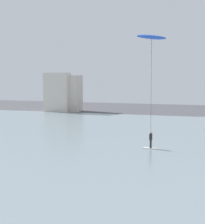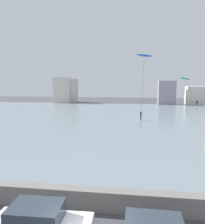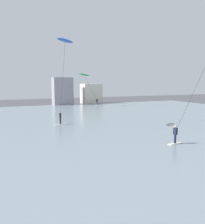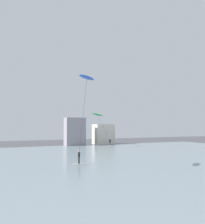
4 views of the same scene
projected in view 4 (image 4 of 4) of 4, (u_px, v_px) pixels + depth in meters
name	position (u px, v px, depth m)	size (l,w,h in m)	color
water_bay	(56.00, 166.00, 29.13)	(84.00, 52.00, 0.10)	gray
far_shore_buildings	(15.00, 132.00, 53.53)	(41.58, 5.41, 7.40)	beige
kitesurfer_green	(99.00, 118.00, 54.04)	(5.31, 2.25, 7.43)	silver
kitesurfer_blue	(86.00, 87.00, 28.84)	(2.88, 3.63, 10.49)	silver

